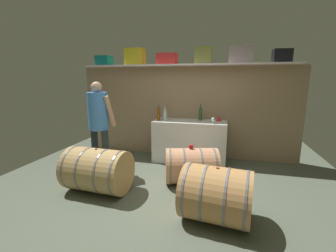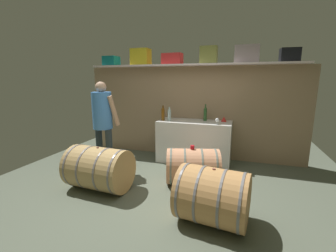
{
  "view_description": "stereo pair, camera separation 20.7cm",
  "coord_description": "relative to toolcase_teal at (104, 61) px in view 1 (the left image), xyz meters",
  "views": [
    {
      "loc": [
        0.82,
        -2.75,
        1.66
      ],
      "look_at": [
        0.05,
        0.33,
        1.01
      ],
      "focal_mm": 24.22,
      "sensor_mm": 36.0,
      "label": 1
    },
    {
      "loc": [
        1.02,
        -2.7,
        1.66
      ],
      "look_at": [
        0.05,
        0.33,
        1.01
      ],
      "focal_mm": 24.22,
      "sensor_mm": 36.0,
      "label": 2
    }
  ],
  "objects": [
    {
      "name": "ground_plane",
      "position": [
        1.79,
        -1.41,
        -2.08
      ],
      "size": [
        5.86,
        7.35,
        0.02
      ],
      "primitive_type": "cube",
      "color": "#545C4C"
    },
    {
      "name": "back_wall_panel",
      "position": [
        1.79,
        0.15,
        -1.1
      ],
      "size": [
        4.66,
        0.1,
        1.93
      ],
      "primitive_type": "cube",
      "color": "#997D5E",
      "rests_on": "ground"
    },
    {
      "name": "high_shelf_board",
      "position": [
        1.79,
        0.0,
        -0.12
      ],
      "size": [
        4.29,
        0.4,
        0.03
      ],
      "primitive_type": "cube",
      "color": "silver",
      "rests_on": "back_wall_panel"
    },
    {
      "name": "toolcase_teal",
      "position": [
        0.0,
        0.0,
        0.0
      ],
      "size": [
        0.3,
        0.29,
        0.21
      ],
      "primitive_type": "cube",
      "rotation": [
        0.0,
        0.0,
        -0.01
      ],
      "color": "#0F777C",
      "rests_on": "high_shelf_board"
    },
    {
      "name": "toolcase_yellow",
      "position": [
        0.72,
        0.0,
        0.07
      ],
      "size": [
        0.39,
        0.28,
        0.34
      ],
      "primitive_type": "cube",
      "rotation": [
        0.0,
        0.0,
        -0.01
      ],
      "color": "yellow",
      "rests_on": "high_shelf_board"
    },
    {
      "name": "toolcase_red",
      "position": [
        1.43,
        0.0,
        0.01
      ],
      "size": [
        0.42,
        0.25,
        0.22
      ],
      "primitive_type": "cube",
      "rotation": [
        0.0,
        0.0,
        -0.07
      ],
      "color": "red",
      "rests_on": "high_shelf_board"
    },
    {
      "name": "toolcase_olive",
      "position": [
        2.17,
        0.0,
        0.06
      ],
      "size": [
        0.33,
        0.21,
        0.33
      ],
      "primitive_type": "cube",
      "rotation": [
        0.0,
        0.0,
        -0.02
      ],
      "color": "olive",
      "rests_on": "high_shelf_board"
    },
    {
      "name": "toolcase_grey",
      "position": [
        2.87,
        0.0,
        0.06
      ],
      "size": [
        0.44,
        0.21,
        0.32
      ],
      "primitive_type": "cube",
      "rotation": [
        0.0,
        0.0,
        -0.02
      ],
      "color": "gray",
      "rests_on": "high_shelf_board"
    },
    {
      "name": "toolcase_black",
      "position": [
        3.59,
        0.0,
        0.02
      ],
      "size": [
        0.33,
        0.23,
        0.24
      ],
      "primitive_type": "cube",
      "rotation": [
        0.0,
        0.0,
        0.07
      ],
      "color": "black",
      "rests_on": "high_shelf_board"
    },
    {
      "name": "work_cabinet",
      "position": [
        1.96,
        -0.21,
        -1.65
      ],
      "size": [
        1.46,
        0.6,
        0.84
      ],
      "primitive_type": "cube",
      "color": "white",
      "rests_on": "ground"
    },
    {
      "name": "wine_bottle_clear",
      "position": [
        1.46,
        -0.3,
        -1.1
      ],
      "size": [
        0.07,
        0.07,
        0.28
      ],
      "color": "#ABC1BE",
      "rests_on": "work_cabinet"
    },
    {
      "name": "wine_bottle_amber",
      "position": [
        1.32,
        -0.3,
        -1.09
      ],
      "size": [
        0.07,
        0.07,
        0.3
      ],
      "color": "brown",
      "rests_on": "work_cabinet"
    },
    {
      "name": "wine_bottle_green",
      "position": [
        2.15,
        -0.09,
        -1.08
      ],
      "size": [
        0.07,
        0.07,
        0.33
      ],
      "color": "#295327",
      "rests_on": "work_cabinet"
    },
    {
      "name": "wine_glass",
      "position": [
        2.43,
        -0.42,
        -1.14
      ],
      "size": [
        0.07,
        0.07,
        0.12
      ],
      "color": "white",
      "rests_on": "work_cabinet"
    },
    {
      "name": "red_funnel",
      "position": [
        2.52,
        -0.07,
        -1.17
      ],
      "size": [
        0.11,
        0.11,
        0.1
      ],
      "primitive_type": "cone",
      "color": "red",
      "rests_on": "work_cabinet"
    },
    {
      "name": "wine_barrel_near",
      "position": [
        2.15,
        -1.23,
        -1.77
      ],
      "size": [
        0.95,
        0.77,
        0.59
      ],
      "rotation": [
        0.0,
        0.0,
        0.27
      ],
      "color": "tan",
      "rests_on": "ground"
    },
    {
      "name": "wine_barrel_far",
      "position": [
        0.82,
        -1.84,
        -1.74
      ],
      "size": [
        0.96,
        0.71,
        0.66
      ],
      "rotation": [
        0.0,
        0.0,
        -0.06
      ],
      "color": "tan",
      "rests_on": "ground"
    },
    {
      "name": "wine_barrel_flank",
      "position": [
        2.58,
        -2.17,
        -1.73
      ],
      "size": [
        0.87,
        0.75,
        0.67
      ],
      "rotation": [
        0.0,
        0.0,
        -0.13
      ],
      "color": "#B9844C",
      "rests_on": "ground"
    },
    {
      "name": "tasting_cup",
      "position": [
        2.14,
        -1.23,
        -1.46
      ],
      "size": [
        0.06,
        0.06,
        0.05
      ],
      "primitive_type": "cylinder",
      "color": "red",
      "rests_on": "wine_barrel_near"
    },
    {
      "name": "winemaker_pouring",
      "position": [
        0.48,
        -1.16,
        -1.07
      ],
      "size": [
        0.53,
        0.46,
        1.63
      ],
      "rotation": [
        0.0,
        0.0,
        -0.35
      ],
      "color": "#263238",
      "rests_on": "ground"
    }
  ]
}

